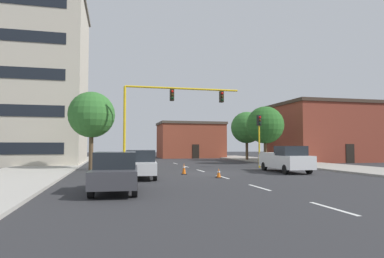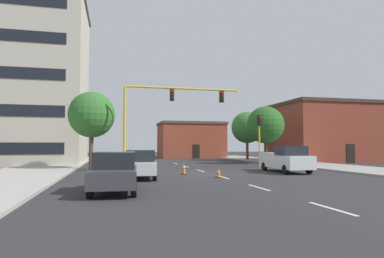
# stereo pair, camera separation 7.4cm
# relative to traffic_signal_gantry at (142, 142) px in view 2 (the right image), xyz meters

# --- Properties ---
(ground_plane) EXTENTS (160.00, 160.00, 0.00)m
(ground_plane) POSITION_rel_traffic_signal_gantry_xyz_m (4.58, -3.39, -2.32)
(ground_plane) COLOR #2D2D30
(sidewalk_left) EXTENTS (6.00, 56.00, 0.14)m
(sidewalk_left) POSITION_rel_traffic_signal_gantry_xyz_m (-8.26, 4.61, -2.25)
(sidewalk_left) COLOR #B2ADA3
(sidewalk_left) RESTS_ON ground_plane
(sidewalk_right) EXTENTS (6.00, 56.00, 0.14)m
(sidewalk_right) POSITION_rel_traffic_signal_gantry_xyz_m (17.42, 4.61, -2.25)
(sidewalk_right) COLOR #9E998E
(sidewalk_right) RESTS_ON ground_plane
(lane_stripe_seg_0) EXTENTS (0.16, 2.40, 0.01)m
(lane_stripe_seg_0) POSITION_rel_traffic_signal_gantry_xyz_m (4.58, -17.39, -2.32)
(lane_stripe_seg_0) COLOR silver
(lane_stripe_seg_0) RESTS_ON ground_plane
(lane_stripe_seg_1) EXTENTS (0.16, 2.40, 0.01)m
(lane_stripe_seg_1) POSITION_rel_traffic_signal_gantry_xyz_m (4.58, -11.89, -2.32)
(lane_stripe_seg_1) COLOR silver
(lane_stripe_seg_1) RESTS_ON ground_plane
(lane_stripe_seg_2) EXTENTS (0.16, 2.40, 0.01)m
(lane_stripe_seg_2) POSITION_rel_traffic_signal_gantry_xyz_m (4.58, -6.39, -2.32)
(lane_stripe_seg_2) COLOR silver
(lane_stripe_seg_2) RESTS_ON ground_plane
(lane_stripe_seg_3) EXTENTS (0.16, 2.40, 0.01)m
(lane_stripe_seg_3) POSITION_rel_traffic_signal_gantry_xyz_m (4.58, -0.89, -2.32)
(lane_stripe_seg_3) COLOR silver
(lane_stripe_seg_3) RESTS_ON ground_plane
(lane_stripe_seg_4) EXTENTS (0.16, 2.40, 0.01)m
(lane_stripe_seg_4) POSITION_rel_traffic_signal_gantry_xyz_m (4.58, 4.61, -2.32)
(lane_stripe_seg_4) COLOR silver
(lane_stripe_seg_4) RESTS_ON ground_plane
(lane_stripe_seg_5) EXTENTS (0.16, 2.40, 0.01)m
(lane_stripe_seg_5) POSITION_rel_traffic_signal_gantry_xyz_m (4.58, 10.11, -2.32)
(lane_stripe_seg_5) COLOR silver
(lane_stripe_seg_5) RESTS_ON ground_plane
(building_tall_left) EXTENTS (14.82, 11.61, 17.83)m
(building_tall_left) POSITION_rel_traffic_signal_gantry_xyz_m (-12.68, 12.17, 6.60)
(building_tall_left) COLOR beige
(building_tall_left) RESTS_ON ground_plane
(building_brick_center) EXTENTS (10.66, 7.72, 5.86)m
(building_brick_center) POSITION_rel_traffic_signal_gantry_xyz_m (10.37, 27.45, 0.62)
(building_brick_center) COLOR brown
(building_brick_center) RESTS_ON ground_plane
(building_row_right) EXTENTS (12.29, 9.62, 7.45)m
(building_row_right) POSITION_rel_traffic_signal_gantry_xyz_m (24.29, 10.87, 1.41)
(building_row_right) COLOR brown
(building_row_right) RESTS_ON ground_plane
(traffic_signal_gantry) EXTENTS (10.43, 1.20, 6.83)m
(traffic_signal_gantry) POSITION_rel_traffic_signal_gantry_xyz_m (0.00, 0.00, 0.00)
(traffic_signal_gantry) COLOR yellow
(traffic_signal_gantry) RESTS_ON ground_plane
(traffic_light_pole_right) EXTENTS (0.32, 0.47, 4.80)m
(traffic_light_pole_right) POSITION_rel_traffic_signal_gantry_xyz_m (10.75, 1.33, 1.20)
(traffic_light_pole_right) COLOR yellow
(traffic_light_pole_right) RESTS_ON ground_plane
(tree_right_mid) EXTENTS (4.10, 4.10, 6.35)m
(tree_right_mid) POSITION_rel_traffic_signal_gantry_xyz_m (14.05, 6.90, 1.96)
(tree_right_mid) COLOR #4C3823
(tree_right_mid) RESTS_ON ground_plane
(tree_left_near) EXTENTS (3.85, 3.85, 6.53)m
(tree_left_near) POSITION_rel_traffic_signal_gantry_xyz_m (-4.05, 2.12, 2.26)
(tree_left_near) COLOR brown
(tree_left_near) RESTS_ON ground_plane
(tree_right_far) EXTENTS (4.23, 4.23, 6.57)m
(tree_right_far) POSITION_rel_traffic_signal_gantry_xyz_m (15.24, 14.92, 2.11)
(tree_right_far) COLOR brown
(tree_right_far) RESTS_ON ground_plane
(pickup_truck_white) EXTENTS (2.22, 5.48, 1.99)m
(pickup_truck_white) POSITION_rel_traffic_signal_gantry_xyz_m (10.48, -3.85, -1.35)
(pickup_truck_white) COLOR white
(pickup_truck_white) RESTS_ON ground_plane
(sedan_white_near_left) EXTENTS (2.26, 4.65, 1.74)m
(sedan_white_near_left) POSITION_rel_traffic_signal_gantry_xyz_m (-0.60, -6.04, -1.44)
(sedan_white_near_left) COLOR white
(sedan_white_near_left) RESTS_ON ground_plane
(sedan_dark_gray_mid_left) EXTENTS (2.15, 4.61, 1.74)m
(sedan_dark_gray_mid_left) POSITION_rel_traffic_signal_gantry_xyz_m (-2.17, -11.93, -1.44)
(sedan_dark_gray_mid_left) COLOR #3D3D42
(sedan_dark_gray_mid_left) RESTS_ON ground_plane
(traffic_cone_roadside_a) EXTENTS (0.36, 0.36, 0.79)m
(traffic_cone_roadside_a) POSITION_rel_traffic_signal_gantry_xyz_m (2.58, -3.90, -1.94)
(traffic_cone_roadside_a) COLOR black
(traffic_cone_roadside_a) RESTS_ON ground_plane
(traffic_cone_roadside_b) EXTENTS (0.36, 0.36, 0.59)m
(traffic_cone_roadside_b) POSITION_rel_traffic_signal_gantry_xyz_m (4.17, -6.88, -2.03)
(traffic_cone_roadside_b) COLOR black
(traffic_cone_roadside_b) RESTS_ON ground_plane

